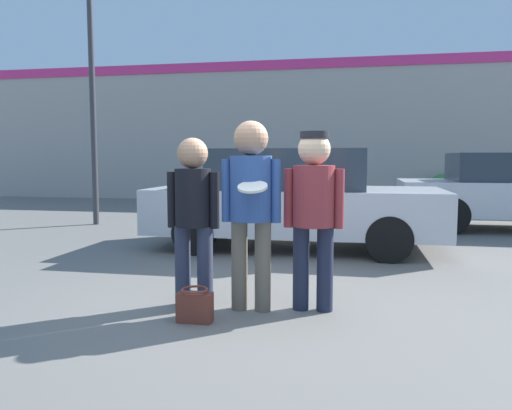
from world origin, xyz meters
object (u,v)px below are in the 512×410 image
(person_left, at_px, (193,208))
(handbag, at_px, (195,306))
(shrub, at_px, (443,190))
(person_middle_with_frisbee, at_px, (251,197))
(person_right, at_px, (314,204))
(street_lamp, at_px, (102,63))
(parked_car_near, at_px, (293,199))

(person_left, distance_m, handbag, 0.92)
(person_left, distance_m, shrub, 11.60)
(person_middle_with_frisbee, height_order, person_right, person_middle_with_frisbee)
(person_middle_with_frisbee, xyz_separation_m, person_right, (0.56, 0.11, -0.06))
(person_left, bearing_deg, shrub, 69.60)
(person_right, xyz_separation_m, street_lamp, (-4.76, 5.09, 2.35))
(person_right, bearing_deg, handbag, -150.97)
(person_right, distance_m, shrub, 11.18)
(handbag, bearing_deg, person_right, 29.03)
(person_left, bearing_deg, parked_car_near, 80.13)
(person_middle_with_frisbee, bearing_deg, person_right, 11.05)
(parked_car_near, distance_m, street_lamp, 5.30)
(shrub, bearing_deg, handbag, -108.95)
(street_lamp, xyz_separation_m, shrub, (7.68, 5.68, -2.87))
(shrub, distance_m, handbag, 11.96)
(person_left, height_order, person_middle_with_frisbee, person_middle_with_frisbee)
(person_left, relative_size, street_lamp, 0.29)
(person_left, height_order, street_lamp, street_lamp)
(person_right, relative_size, street_lamp, 0.30)
(person_middle_with_frisbee, bearing_deg, shrub, 72.27)
(person_right, distance_m, parked_car_near, 3.19)
(person_right, xyz_separation_m, parked_car_near, (-0.56, 3.13, -0.23))
(parked_car_near, bearing_deg, person_left, -99.87)
(person_middle_with_frisbee, height_order, street_lamp, street_lamp)
(person_right, relative_size, handbag, 5.47)
(street_lamp, xyz_separation_m, handbag, (3.80, -5.63, -3.20))
(person_middle_with_frisbee, xyz_separation_m, handbag, (-0.40, -0.43, -0.91))
(person_middle_with_frisbee, height_order, handbag, person_middle_with_frisbee)
(parked_car_near, bearing_deg, shrub, 65.53)
(parked_car_near, relative_size, shrub, 4.72)
(person_left, distance_m, person_middle_with_frisbee, 0.57)
(person_middle_with_frisbee, relative_size, parked_car_near, 0.39)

